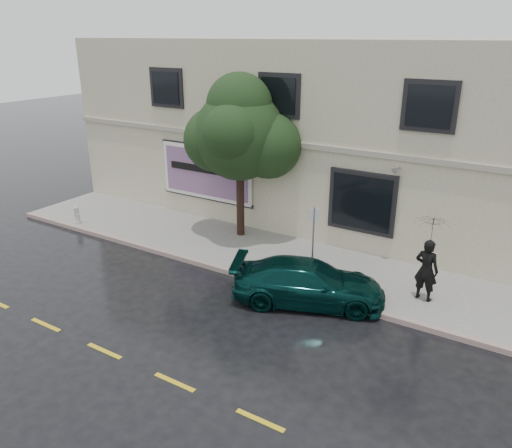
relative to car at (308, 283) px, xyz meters
The scene contains 12 objects.
ground 3.41m from the car, 159.04° to the right, with size 90.00×90.00×0.00m, color black.
sidewalk 3.78m from the car, 146.80° to the left, with size 20.00×3.50×0.15m, color #9E9B96.
curb 3.19m from the car, behind, with size 20.00×0.18×0.16m, color gray.
road_marking 5.68m from the car, 123.68° to the right, with size 19.00×0.12×0.01m, color gold.
building 8.88m from the car, 111.88° to the left, with size 20.00×8.12×7.00m.
billboard 7.48m from the car, 149.57° to the left, with size 4.30×0.16×2.20m.
car is the anchor object (origin of this frame).
pedestrian 3.28m from the car, 30.41° to the left, with size 0.66×0.43×1.81m, color black.
umbrella 3.68m from the car, 30.41° to the left, with size 1.04×1.04×0.77m, color black.
street_tree 6.13m from the car, 144.79° to the left, with size 3.17×3.17×5.30m.
fire_hydrant 10.41m from the car, behind, with size 0.29×0.28×0.72m.
sign_pole 1.26m from the car, 108.37° to the left, with size 0.29×0.13×2.46m.
Camera 1 is at (8.44, -10.20, 7.17)m, focal length 35.00 mm.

